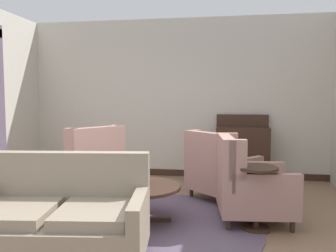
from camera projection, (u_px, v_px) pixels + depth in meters
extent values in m
plane|color=#896B51|center=(137.00, 237.00, 3.73)|extent=(8.43, 8.43, 0.00)
cube|color=beige|center=(176.00, 98.00, 6.56)|extent=(5.80, 0.08, 2.96)
cube|color=#382319|center=(175.00, 173.00, 6.63)|extent=(5.64, 0.03, 0.12)
cylinder|color=#5B4C60|center=(143.00, 226.00, 4.02)|extent=(2.74, 2.74, 0.01)
cylinder|color=#382319|center=(141.00, 187.00, 4.13)|extent=(0.95, 0.95, 0.04)
cylinder|color=#382319|center=(141.00, 204.00, 4.15)|extent=(0.10, 0.10, 0.38)
cube|color=#382319|center=(159.00, 220.00, 4.16)|extent=(0.29, 0.10, 0.07)
cube|color=#382319|center=(138.00, 214.00, 4.38)|extent=(0.16, 0.28, 0.07)
cube|color=#382319|center=(130.00, 225.00, 3.98)|extent=(0.16, 0.28, 0.07)
cylinder|color=#384C93|center=(144.00, 184.00, 4.13)|extent=(0.08, 0.08, 0.02)
ellipsoid|color=#384C93|center=(144.00, 173.00, 4.12)|extent=(0.15, 0.15, 0.25)
cylinder|color=#384C93|center=(144.00, 158.00, 4.11)|extent=(0.06, 0.06, 0.10)
torus|color=#384C93|center=(144.00, 154.00, 4.10)|extent=(0.10, 0.10, 0.02)
cube|color=gray|center=(57.00, 235.00, 3.04)|extent=(1.64, 1.03, 0.31)
cube|color=gray|center=(69.00, 179.00, 3.36)|extent=(1.56, 0.33, 0.52)
cube|color=gray|center=(16.00, 213.00, 3.00)|extent=(0.70, 0.72, 0.10)
cube|color=gray|center=(94.00, 214.00, 2.97)|extent=(0.70, 0.72, 0.10)
cube|color=gray|center=(138.00, 209.00, 2.94)|extent=(0.20, 0.75, 0.21)
cylinder|color=#382319|center=(3.00, 242.00, 3.42)|extent=(0.06, 0.06, 0.14)
cylinder|color=#382319|center=(139.00, 244.00, 3.38)|extent=(0.06, 0.06, 0.14)
cube|color=tan|center=(85.00, 182.00, 5.02)|extent=(1.16, 1.16, 0.28)
cube|color=tan|center=(99.00, 152.00, 4.74)|extent=(0.59, 0.77, 0.67)
cube|color=tan|center=(116.00, 143.00, 5.06)|extent=(0.22, 0.20, 0.51)
cube|color=tan|center=(71.00, 148.00, 4.53)|extent=(0.22, 0.20, 0.51)
cube|color=tan|center=(104.00, 161.00, 5.30)|extent=(0.66, 0.49, 0.21)
cube|color=tan|center=(60.00, 168.00, 4.76)|extent=(0.66, 0.49, 0.21)
cylinder|color=#382319|center=(92.00, 187.00, 5.51)|extent=(0.06, 0.06, 0.14)
cylinder|color=#382319|center=(52.00, 196.00, 5.02)|extent=(0.06, 0.06, 0.14)
cylinder|color=#382319|center=(118.00, 196.00, 5.05)|extent=(0.06, 0.06, 0.14)
cylinder|color=#382319|center=(78.00, 206.00, 4.56)|extent=(0.06, 0.06, 0.14)
cube|color=tan|center=(223.00, 179.00, 5.18)|extent=(1.17, 1.18, 0.28)
cube|color=tan|center=(206.00, 153.00, 4.91)|extent=(0.68, 0.64, 0.59)
cube|color=tan|center=(229.00, 150.00, 4.69)|extent=(0.21, 0.21, 0.45)
cube|color=tan|center=(194.00, 145.00, 5.23)|extent=(0.21, 0.21, 0.45)
cube|color=tan|center=(244.00, 166.00, 4.92)|extent=(0.60, 0.64, 0.21)
cube|color=tan|center=(209.00, 159.00, 5.46)|extent=(0.60, 0.64, 0.21)
cylinder|color=#382319|center=(255.00, 193.00, 5.17)|extent=(0.06, 0.06, 0.14)
cylinder|color=#382319|center=(224.00, 185.00, 5.66)|extent=(0.06, 0.06, 0.14)
cylinder|color=#382319|center=(222.00, 202.00, 4.73)|extent=(0.06, 0.06, 0.14)
cylinder|color=#382319|center=(191.00, 192.00, 5.22)|extent=(0.06, 0.06, 0.14)
cube|color=tan|center=(255.00, 198.00, 4.18)|extent=(0.95, 0.88, 0.30)
cube|color=tan|center=(225.00, 161.00, 4.16)|extent=(0.23, 0.80, 0.60)
cube|color=tan|center=(237.00, 160.00, 3.81)|extent=(0.21, 0.12, 0.45)
cube|color=tan|center=(230.00, 150.00, 4.49)|extent=(0.21, 0.12, 0.45)
cube|color=tan|center=(267.00, 184.00, 3.81)|extent=(0.77, 0.18, 0.22)
cube|color=tan|center=(254.00, 170.00, 4.50)|extent=(0.77, 0.18, 0.22)
cylinder|color=#382319|center=(293.00, 226.00, 3.86)|extent=(0.06, 0.06, 0.14)
cylinder|color=#382319|center=(278.00, 208.00, 4.49)|extent=(0.06, 0.06, 0.14)
cylinder|color=#382319|center=(229.00, 225.00, 3.90)|extent=(0.06, 0.06, 0.14)
cylinder|color=#382319|center=(223.00, 207.00, 4.53)|extent=(0.06, 0.06, 0.14)
cylinder|color=#382319|center=(257.00, 168.00, 3.86)|extent=(0.47, 0.47, 0.03)
cylinder|color=#382319|center=(256.00, 200.00, 3.89)|extent=(0.07, 0.07, 0.70)
cylinder|color=#382319|center=(256.00, 228.00, 3.92)|extent=(0.30, 0.30, 0.04)
cube|color=#382319|center=(242.00, 152.00, 6.15)|extent=(0.92, 0.38, 0.87)
cube|color=#382319|center=(242.00, 121.00, 6.27)|extent=(0.92, 0.04, 0.22)
cube|color=#382319|center=(218.00, 180.00, 6.12)|extent=(0.06, 0.06, 0.10)
cube|color=#382319|center=(267.00, 181.00, 5.99)|extent=(0.06, 0.06, 0.10)
cube|color=#382319|center=(219.00, 176.00, 6.39)|extent=(0.06, 0.06, 0.10)
cube|color=#382319|center=(265.00, 178.00, 6.26)|extent=(0.06, 0.06, 0.10)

